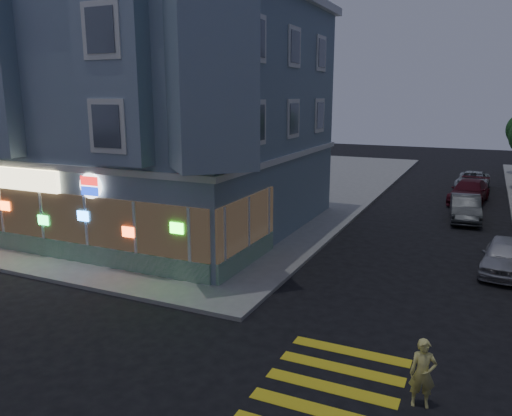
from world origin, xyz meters
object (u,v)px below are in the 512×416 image
Objects in this scene: parked_car_a at (505,256)px; parked_car_b at (465,208)px; parked_car_d at (473,181)px; parked_car_c at (469,192)px; running_child at (423,373)px; traffic_signal at (194,195)px.

parked_car_a is 0.93× the size of parked_car_b.
parked_car_c is at bearing -88.06° from parked_car_d.
running_child is at bearing -87.73° from parked_car_d.
parked_car_b is 10.40m from parked_car_d.
running_child is 0.40× the size of parked_car_a.
traffic_signal is (-8.99, -13.72, 2.47)m from parked_car_b.
running_child is at bearing -9.97° from traffic_signal.
parked_car_a is at bearing 45.72° from traffic_signal.
parked_car_c is at bearing 85.02° from parked_car_b.
parked_car_b is (0.07, 18.67, -0.09)m from running_child.
parked_car_a is at bearing -75.53° from parked_car_c.
traffic_signal is at bearing -108.03° from parked_car_d.
parked_car_c is 21.09m from traffic_signal.
parked_car_c reaches higher than parked_car_a.
parked_car_a is 13.63m from parked_car_c.
parked_car_b is 0.91× the size of parked_car_d.
running_child is at bearing -95.20° from parked_car_b.
parked_car_d is at bearing 96.28° from parked_car_c.
traffic_signal is at bearing 138.59° from running_child.
traffic_signal is (-10.79, -5.41, 2.50)m from parked_car_a.
parked_car_d is at bearing 84.73° from parked_car_b.
parked_car_c reaches higher than parked_car_b.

